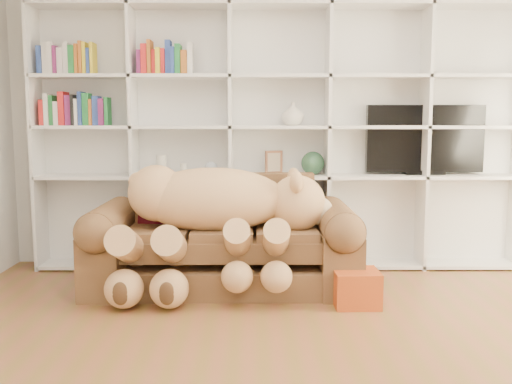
{
  "coord_description": "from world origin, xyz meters",
  "views": [
    {
      "loc": [
        -0.23,
        -2.89,
        1.37
      ],
      "look_at": [
        -0.21,
        1.63,
        0.79
      ],
      "focal_mm": 40.0,
      "sensor_mm": 36.0,
      "label": 1
    }
  ],
  "objects_px": {
    "sofa": "(224,245)",
    "teddy_bear": "(213,213)",
    "tv": "(425,140)",
    "gift_box": "(356,288)"
  },
  "relations": [
    {
      "from": "teddy_bear",
      "to": "gift_box",
      "type": "xyz_separation_m",
      "value": [
        1.07,
        -0.31,
        -0.51
      ]
    },
    {
      "from": "sofa",
      "to": "gift_box",
      "type": "height_order",
      "value": "sofa"
    },
    {
      "from": "gift_box",
      "to": "tv",
      "type": "xyz_separation_m",
      "value": [
        0.82,
        1.17,
        1.05
      ]
    },
    {
      "from": "sofa",
      "to": "tv",
      "type": "xyz_separation_m",
      "value": [
        1.82,
        0.67,
        0.84
      ]
    },
    {
      "from": "sofa",
      "to": "teddy_bear",
      "type": "relative_size",
      "value": 1.25
    },
    {
      "from": "sofa",
      "to": "gift_box",
      "type": "xyz_separation_m",
      "value": [
        1.01,
        -0.5,
        -0.21
      ]
    },
    {
      "from": "teddy_bear",
      "to": "gift_box",
      "type": "height_order",
      "value": "teddy_bear"
    },
    {
      "from": "sofa",
      "to": "teddy_bear",
      "type": "distance_m",
      "value": 0.36
    },
    {
      "from": "gift_box",
      "to": "tv",
      "type": "height_order",
      "value": "tv"
    },
    {
      "from": "sofa",
      "to": "tv",
      "type": "height_order",
      "value": "tv"
    }
  ]
}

